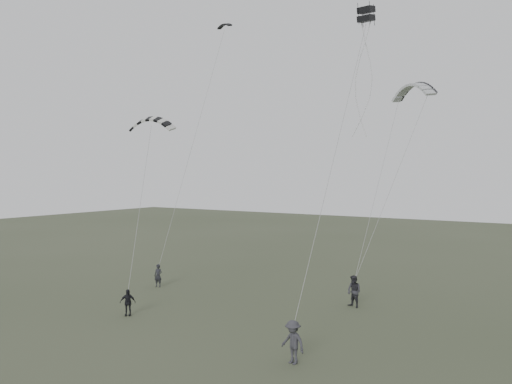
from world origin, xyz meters
The scene contains 9 objects.
ground centered at (0.00, 0.00, 0.00)m, with size 140.00×140.00×0.00m, color #39422C.
flyer_left centered at (-7.27, 5.53, 0.80)m, with size 0.59×0.38×1.61m, color black.
flyer_right centered at (6.58, 7.77, 0.96)m, with size 0.93×0.73×1.91m, color #27272C.
flyer_center centered at (-3.64, -0.77, 0.75)m, with size 0.88×0.37×1.50m, color black.
flyer_far centered at (7.69, -2.13, 0.92)m, with size 1.19×0.68×1.84m, color #2F2E34.
kite_dark_small centered at (-5.54, 11.27, 19.70)m, with size 1.35×0.40×0.47m, color black, non-canonical shape.
kite_pale_large centered at (8.52, 13.12, 13.97)m, with size 3.44×0.77×1.45m, color #A6A9AB, non-canonical shape.
kite_striped centered at (-5.78, 3.43, 11.66)m, with size 3.01×0.75×1.18m, color black, non-canonical shape.
kite_box centered at (8.41, 4.46, 16.28)m, with size 0.71×0.71×0.75m, color black, non-canonical shape.
Camera 1 is at (17.51, -20.56, 8.00)m, focal length 35.00 mm.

